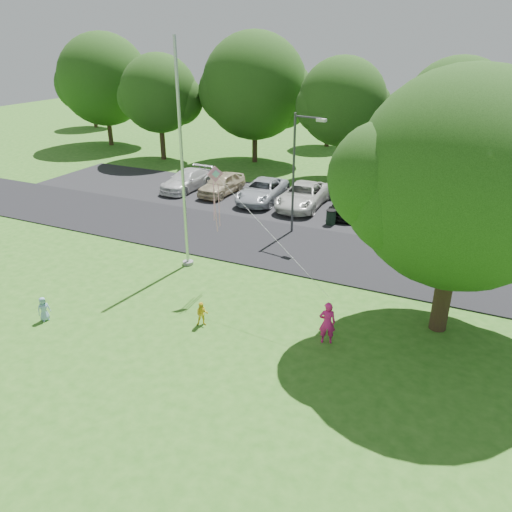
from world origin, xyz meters
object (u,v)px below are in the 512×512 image
at_px(flagpole, 183,179).
at_px(child_yellow, 202,314).
at_px(big_tree, 458,185).
at_px(trash_can, 331,218).
at_px(kite, 217,186).
at_px(woman, 327,323).
at_px(street_lamp, 298,164).
at_px(child_blue, 44,309).

xyz_separation_m(flagpole, child_yellow, (3.42, -4.38, -3.69)).
distance_m(flagpole, big_tree, 11.43).
height_order(trash_can, kite, kite).
bearing_deg(kite, woman, -65.21).
bearing_deg(flagpole, trash_can, 60.57).
relative_size(street_lamp, big_tree, 0.69).
bearing_deg(kite, child_blue, -174.86).
xyz_separation_m(woman, child_yellow, (-4.55, -0.89, -0.32)).
bearing_deg(trash_can, big_tree, -52.69).
relative_size(flagpole, trash_can, 10.96).
distance_m(woman, child_yellow, 4.65).
bearing_deg(kite, child_yellow, -116.66).
bearing_deg(street_lamp, child_blue, -102.63).
height_order(big_tree, woman, big_tree).
xyz_separation_m(flagpole, kite, (2.49, -1.31, 0.31)).
bearing_deg(flagpole, child_blue, -108.42).
bearing_deg(trash_can, child_blue, -114.68).
distance_m(street_lamp, kite, 7.34).
distance_m(child_blue, kite, 8.15).
bearing_deg(child_blue, woman, -50.68).
height_order(flagpole, child_yellow, flagpole).
relative_size(trash_can, kite, 0.16).
distance_m(street_lamp, child_yellow, 10.90).
bearing_deg(flagpole, kite, -27.74).
height_order(street_lamp, child_blue, street_lamp).
relative_size(woman, kite, 0.27).
xyz_separation_m(child_blue, kite, (4.70, 5.33, 3.99)).
relative_size(flagpole, child_blue, 10.36).
xyz_separation_m(street_lamp, child_yellow, (0.26, -10.36, -3.38)).
bearing_deg(child_yellow, street_lamp, 62.37).
bearing_deg(street_lamp, child_yellow, -78.14).
bearing_deg(flagpole, child_yellow, -52.08).
bearing_deg(trash_can, woman, -73.27).
height_order(big_tree, kite, big_tree).
distance_m(big_tree, kite, 8.89).
height_order(flagpole, child_blue, flagpole).
bearing_deg(big_tree, trash_can, 127.31).
distance_m(big_tree, woman, 6.32).
xyz_separation_m(street_lamp, child_blue, (-5.37, -12.61, -3.38)).
height_order(street_lamp, woman, street_lamp).
relative_size(trash_can, child_blue, 0.94).
bearing_deg(big_tree, woman, -142.36).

